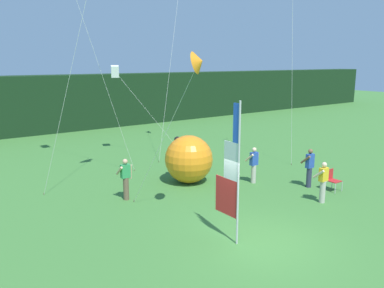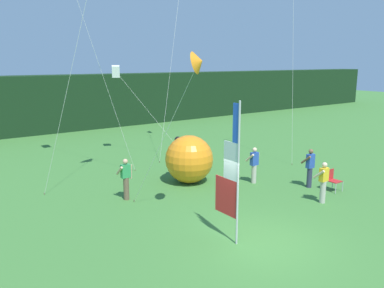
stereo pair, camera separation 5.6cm
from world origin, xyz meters
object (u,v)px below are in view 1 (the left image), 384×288
Objects in this scene: banner_flag at (231,175)px; folding_chair at (332,179)px; inflatable_balloon at (189,159)px; person_near_banner at (310,167)px; kite_white_box_5 at (115,72)px; kite_orange_delta_2 at (198,63)px; person_far_left at (323,181)px; person_far_right at (254,164)px; person_mid_field at (126,178)px.

banner_flag is 6.85m from folding_chair.
inflatable_balloon is (2.39, 5.48, -0.97)m from banner_flag.
kite_white_box_5 is at bearing 110.42° from person_near_banner.
folding_chair is 8.27m from kite_orange_delta_2.
banner_flag reaches higher than person_far_left.
person_near_banner is 1.90× the size of folding_chair.
kite_white_box_5 is at bearing 110.97° from folding_chair.
kite_white_box_5 is at bearing 79.66° from banner_flag.
banner_flag is 2.53× the size of person_near_banner.
person_near_banner is 0.30× the size of kite_orange_delta_2.
person_far_right is 0.32× the size of kite_white_box_5.
inflatable_balloon is at bearing 142.23° from person_far_right.
inflatable_balloon is at bearing 6.60° from person_mid_field.
inflatable_balloon is at bearing 117.22° from person_far_left.
banner_flag is at bearing -171.15° from folding_chair.
person_far_right is at bearing 38.48° from banner_flag.
banner_flag reaches higher than person_mid_field.
inflatable_balloon is 6.15m from folding_chair.
person_far_left is (5.03, 0.36, -1.20)m from banner_flag.
person_mid_field is at bearing 101.77° from kite_orange_delta_2.
banner_flag is 3.55m from kite_orange_delta_2.
person_far_left is 3.37m from person_far_right.
person_near_banner is 7.78m from person_mid_field.
folding_chair is 0.16× the size of kite_orange_delta_2.
folding_chair is at bearing -62.56° from person_near_banner.
inflatable_balloon reaches higher than person_far_left.
folding_chair is (1.56, 0.66, -0.34)m from person_far_left.
person_mid_field reaches higher than person_far_right.
person_far_left is 5.76m from inflatable_balloon.
person_near_banner is 7.70m from kite_orange_delta_2.
inflatable_balloon is 7.79m from kite_white_box_5.
banner_flag is 6.06m from inflatable_balloon.
person_far_left is (5.94, -4.74, -0.02)m from person_mid_field.
inflatable_balloon is at bearing 136.12° from person_near_banner.
kite_white_box_5 is at bearing 105.66° from person_far_right.
person_far_right is at bearing 128.68° from person_near_banner.
banner_flag is 0.84× the size of kite_white_box_5.
person_near_banner is at bearing 16.83° from banner_flag.
kite_white_box_5 is (2.40, 10.91, -0.55)m from kite_orange_delta_2.
kite_orange_delta_2 reaches higher than person_far_right.
banner_flag is 5.18m from person_far_left.
person_far_left is 0.31× the size of kite_white_box_5.
person_far_right is (5.59, -1.38, -0.02)m from person_mid_field.
person_near_banner is 1.02m from folding_chair.
kite_orange_delta_2 is 1.11× the size of kite_white_box_5.
person_near_banner is 0.33× the size of kite_white_box_5.
person_mid_field is 0.77× the size of inflatable_balloon.
banner_flag is 2.60× the size of person_mid_field.
kite_orange_delta_2 reaches higher than banner_flag.
kite_white_box_5 is (3.17, 7.25, 3.87)m from person_mid_field.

